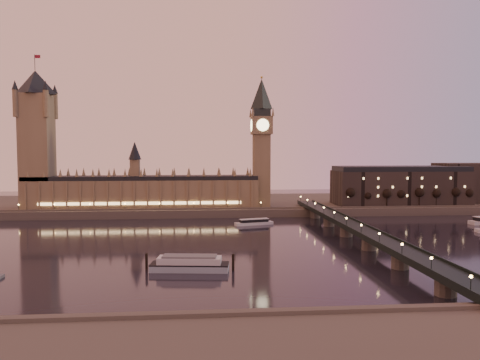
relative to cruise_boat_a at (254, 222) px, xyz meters
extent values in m
plane|color=black|center=(-41.97, -66.23, -1.89)|extent=(700.00, 700.00, 0.00)
cube|color=#423D35|center=(-11.97, 98.77, 1.11)|extent=(560.00, 130.00, 6.00)
cube|color=brown|center=(-81.97, 54.77, 15.11)|extent=(180.00, 26.00, 22.00)
cube|color=black|center=(-81.97, 54.77, 27.71)|extent=(180.00, 22.00, 3.20)
cube|color=#FFCC7F|center=(-81.97, 41.27, 9.11)|extent=(153.00, 0.25, 2.20)
cube|color=brown|center=(-161.97, 54.77, 48.11)|extent=(22.00, 22.00, 88.00)
cone|color=black|center=(-161.97, 54.77, 101.11)|extent=(31.68, 31.68, 18.00)
cylinder|color=black|center=(-161.97, 54.77, 116.11)|extent=(0.44, 0.44, 12.00)
cube|color=maroon|center=(-159.77, 54.77, 120.61)|extent=(4.00, 0.15, 2.50)
cube|color=brown|center=(12.03, 54.77, 33.11)|extent=(13.00, 13.00, 58.00)
cube|color=brown|center=(12.03, 54.77, 69.11)|extent=(16.00, 16.00, 14.00)
cylinder|color=#FFEAA5|center=(12.03, 46.59, 69.11)|extent=(9.60, 0.35, 9.60)
cylinder|color=#FFEAA5|center=(3.85, 54.77, 69.11)|extent=(0.35, 9.60, 9.60)
cube|color=black|center=(12.03, 54.77, 79.11)|extent=(13.00, 13.00, 6.00)
cone|color=black|center=(12.03, 54.77, 94.11)|extent=(17.68, 17.68, 24.00)
sphere|color=gold|center=(12.03, 54.77, 107.11)|extent=(2.00, 2.00, 2.00)
cube|color=black|center=(50.03, -66.23, 6.11)|extent=(13.00, 260.00, 2.00)
cube|color=black|center=(43.73, -66.23, 7.61)|extent=(0.60, 260.00, 1.00)
cube|color=black|center=(56.33, -66.23, 7.61)|extent=(0.60, 260.00, 1.00)
cube|color=black|center=(130.03, 60.77, 18.11)|extent=(110.00, 36.00, 28.00)
cube|color=black|center=(130.03, 60.77, 34.11)|extent=(108.00, 34.00, 4.00)
cube|color=black|center=(200.03, 72.77, 21.11)|extent=(60.00, 30.00, 34.00)
cylinder|color=black|center=(82.00, 42.77, 9.02)|extent=(0.70, 0.70, 9.83)
sphere|color=black|center=(82.00, 42.77, 14.16)|extent=(6.55, 6.55, 6.55)
cylinder|color=black|center=(96.27, 42.77, 9.02)|extent=(0.70, 0.70, 9.83)
sphere|color=black|center=(96.27, 42.77, 14.16)|extent=(6.55, 6.55, 6.55)
cylinder|color=black|center=(110.54, 42.77, 9.02)|extent=(0.70, 0.70, 9.83)
sphere|color=black|center=(110.54, 42.77, 14.16)|extent=(6.55, 6.55, 6.55)
cylinder|color=black|center=(124.81, 42.77, 9.02)|extent=(0.70, 0.70, 9.83)
sphere|color=black|center=(124.81, 42.77, 14.16)|extent=(6.55, 6.55, 6.55)
cylinder|color=black|center=(139.08, 42.77, 9.02)|extent=(0.70, 0.70, 9.83)
sphere|color=black|center=(139.08, 42.77, 14.16)|extent=(6.55, 6.55, 6.55)
cylinder|color=black|center=(153.35, 42.77, 9.02)|extent=(0.70, 0.70, 9.83)
sphere|color=black|center=(153.35, 42.77, 14.16)|extent=(6.55, 6.55, 6.55)
cylinder|color=black|center=(167.62, 42.77, 9.02)|extent=(0.70, 0.70, 9.83)
sphere|color=black|center=(167.62, 42.77, 14.16)|extent=(6.55, 6.55, 6.55)
cylinder|color=black|center=(181.88, 42.77, 9.02)|extent=(0.70, 0.70, 9.83)
sphere|color=black|center=(181.88, 42.77, 14.16)|extent=(6.55, 6.55, 6.55)
cube|color=silver|center=(0.00, 0.00, -0.91)|extent=(27.38, 12.44, 1.96)
cube|color=black|center=(0.00, 0.00, 1.06)|extent=(20.38, 9.65, 1.96)
cube|color=silver|center=(0.00, 0.00, 2.22)|extent=(20.96, 10.01, 0.36)
cube|color=#879DAC|center=(-41.17, -119.36, -0.54)|extent=(34.07, 13.17, 2.70)
cube|color=black|center=(-41.17, -119.36, 1.07)|extent=(34.07, 13.17, 0.52)
cube|color=silver|center=(-41.17, -119.36, 2.68)|extent=(27.77, 11.41, 2.70)
cube|color=#595B5E|center=(-41.17, -119.36, 4.39)|extent=(23.52, 9.89, 0.73)
cylinder|color=black|center=(-59.72, -116.17, 1.64)|extent=(1.14, 1.14, 7.06)
cylinder|color=black|center=(-22.62, -120.55, 1.64)|extent=(1.14, 1.14, 7.06)
camera|label=1|loc=(-35.90, -317.14, 49.58)|focal=35.00mm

